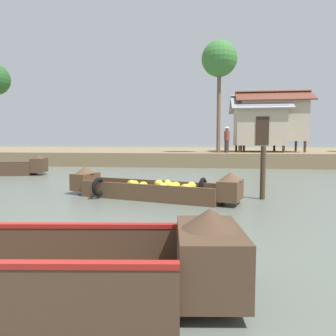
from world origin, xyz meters
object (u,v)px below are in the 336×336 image
(stilt_house_left, at_px, (259,125))
(stilt_house_mid_left, at_px, (272,120))
(cargo_boat_upstream, at_px, (1,167))
(vendor_person, at_px, (227,138))
(banana_boat, at_px, (152,188))
(palm_tree_mid, at_px, (219,60))
(mooring_post, at_px, (263,173))

(stilt_house_left, height_order, stilt_house_mid_left, stilt_house_mid_left)
(cargo_boat_upstream, xyz_separation_m, vendor_person, (10.71, 6.75, 1.42))
(banana_boat, bearing_deg, palm_tree_mid, 80.41)
(stilt_house_left, distance_m, stilt_house_mid_left, 0.94)
(banana_boat, bearing_deg, stilt_house_left, 71.19)
(cargo_boat_upstream, distance_m, vendor_person, 12.74)
(stilt_house_left, relative_size, stilt_house_mid_left, 0.80)
(stilt_house_left, distance_m, palm_tree_mid, 5.18)
(cargo_boat_upstream, height_order, vendor_person, vendor_person)
(stilt_house_mid_left, bearing_deg, stilt_house_left, -174.88)
(palm_tree_mid, distance_m, vendor_person, 4.81)
(cargo_boat_upstream, height_order, stilt_house_left, stilt_house_left)
(banana_boat, xyz_separation_m, mooring_post, (3.00, 0.31, 0.44))
(cargo_boat_upstream, relative_size, vendor_person, 2.52)
(cargo_boat_upstream, bearing_deg, stilt_house_mid_left, 32.68)
(stilt_house_mid_left, relative_size, vendor_person, 2.96)
(stilt_house_left, height_order, palm_tree_mid, palm_tree_mid)
(banana_boat, height_order, mooring_post, mooring_post)
(mooring_post, bearing_deg, cargo_boat_upstream, 156.61)
(stilt_house_left, xyz_separation_m, stilt_house_mid_left, (0.86, 0.08, 0.37))
(banana_boat, distance_m, vendor_person, 12.25)
(stilt_house_mid_left, xyz_separation_m, mooring_post, (-2.60, -13.66, -2.29))
(stilt_house_mid_left, xyz_separation_m, vendor_person, (-3.06, -2.08, -1.23))
(banana_boat, height_order, palm_tree_mid, palm_tree_mid)
(banana_boat, relative_size, cargo_boat_upstream, 1.19)
(cargo_boat_upstream, relative_size, palm_tree_mid, 0.61)
(mooring_post, bearing_deg, vendor_person, 92.28)
(vendor_person, bearing_deg, stilt_house_left, 42.40)
(stilt_house_left, height_order, vendor_person, stilt_house_left)
(palm_tree_mid, bearing_deg, stilt_house_mid_left, 30.04)
(stilt_house_mid_left, distance_m, vendor_person, 3.90)
(banana_boat, distance_m, stilt_house_left, 14.87)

